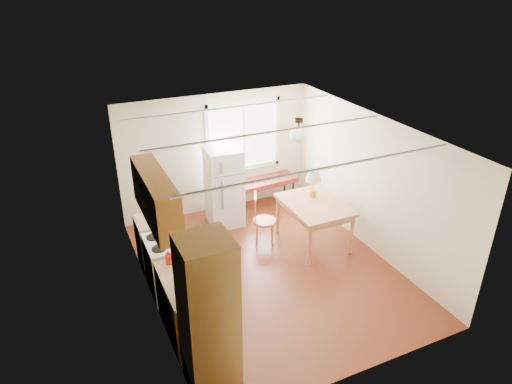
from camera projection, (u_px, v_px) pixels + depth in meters
room_shell at (270, 205)px, 7.33m from camera, size 4.60×5.60×2.62m
kitchen_run at (179, 274)px, 6.35m from camera, size 0.65×3.40×2.20m
window_unit at (243, 136)px, 9.44m from camera, size 1.64×0.05×1.51m
pendant_light at (298, 133)px, 7.48m from camera, size 0.26×0.26×0.40m
refrigerator at (224, 187)px, 8.98m from camera, size 0.71×0.71×1.60m
bench at (266, 182)px, 9.74m from camera, size 1.39×0.59×0.63m
dining_table at (314, 208)px, 8.32m from camera, size 1.01×1.35×0.84m
chair at (260, 216)px, 8.45m from camera, size 0.48×0.47×0.97m
table_lamp at (314, 177)px, 8.38m from camera, size 0.30×0.30×0.52m
coffee_maker at (188, 283)px, 5.87m from camera, size 0.23×0.27×0.35m
kettle at (169, 259)px, 6.45m from camera, size 0.10×0.10×0.20m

